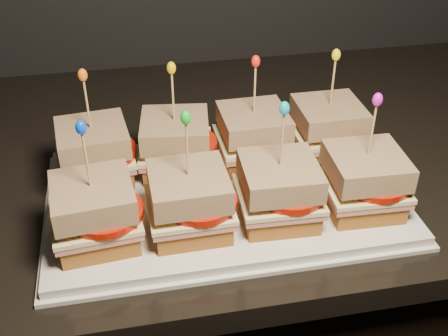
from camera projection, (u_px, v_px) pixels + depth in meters
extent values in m
cube|color=black|center=(70.00, 170.00, 0.86)|extent=(2.32, 0.68, 0.03)
cube|color=silver|center=(224.00, 196.00, 0.76)|extent=(0.46, 0.29, 0.02)
cube|color=silver|center=(224.00, 200.00, 0.76)|extent=(0.47, 0.30, 0.01)
cube|color=brown|center=(97.00, 169.00, 0.77)|extent=(0.10, 0.10, 0.02)
cube|color=#C56F62|center=(96.00, 159.00, 0.76)|extent=(0.11, 0.10, 0.01)
cube|color=#F1E79E|center=(95.00, 155.00, 0.76)|extent=(0.11, 0.11, 0.01)
cylinder|color=#AF1706|center=(103.00, 152.00, 0.75)|extent=(0.09, 0.09, 0.01)
cube|color=#502711|center=(92.00, 138.00, 0.75)|extent=(0.10, 0.10, 0.03)
cylinder|color=tan|center=(88.00, 107.00, 0.72)|extent=(0.00, 0.00, 0.09)
ellipsoid|color=orange|center=(83.00, 75.00, 0.70)|extent=(0.01, 0.01, 0.02)
cube|color=brown|center=(177.00, 161.00, 0.79)|extent=(0.10, 0.10, 0.02)
cube|color=#C56F62|center=(176.00, 151.00, 0.78)|extent=(0.11, 0.11, 0.01)
cube|color=#F1E79E|center=(176.00, 147.00, 0.78)|extent=(0.11, 0.11, 0.01)
cylinder|color=#AF1706|center=(185.00, 144.00, 0.77)|extent=(0.09, 0.09, 0.01)
cube|color=#502711|center=(175.00, 130.00, 0.76)|extent=(0.10, 0.10, 0.03)
cylinder|color=tan|center=(173.00, 100.00, 0.74)|extent=(0.00, 0.00, 0.09)
ellipsoid|color=#E9AE05|center=(171.00, 68.00, 0.71)|extent=(0.01, 0.01, 0.02)
cube|color=brown|center=(253.00, 153.00, 0.81)|extent=(0.09, 0.09, 0.02)
cube|color=#C56F62|center=(253.00, 143.00, 0.80)|extent=(0.10, 0.10, 0.01)
cube|color=#F1E79E|center=(253.00, 139.00, 0.80)|extent=(0.10, 0.10, 0.01)
cylinder|color=#AF1706|center=(263.00, 136.00, 0.79)|extent=(0.09, 0.09, 0.01)
cube|color=#502711|center=(254.00, 122.00, 0.78)|extent=(0.09, 0.09, 0.03)
cylinder|color=tan|center=(255.00, 92.00, 0.76)|extent=(0.00, 0.00, 0.09)
ellipsoid|color=red|center=(256.00, 61.00, 0.73)|extent=(0.01, 0.01, 0.02)
cube|color=brown|center=(325.00, 145.00, 0.83)|extent=(0.09, 0.09, 0.02)
cube|color=#C56F62|center=(327.00, 135.00, 0.82)|extent=(0.10, 0.09, 0.01)
cube|color=#F1E79E|center=(327.00, 131.00, 0.81)|extent=(0.10, 0.10, 0.01)
cylinder|color=#AF1706|center=(337.00, 128.00, 0.81)|extent=(0.09, 0.09, 0.01)
cube|color=#502711|center=(329.00, 115.00, 0.80)|extent=(0.09, 0.09, 0.03)
cylinder|color=tan|center=(333.00, 86.00, 0.77)|extent=(0.00, 0.00, 0.09)
ellipsoid|color=yellow|center=(336.00, 55.00, 0.75)|extent=(0.01, 0.01, 0.02)
cube|color=brown|center=(98.00, 231.00, 0.67)|extent=(0.10, 0.10, 0.02)
cube|color=#C56F62|center=(96.00, 220.00, 0.66)|extent=(0.11, 0.10, 0.01)
cube|color=#F1E79E|center=(95.00, 215.00, 0.65)|extent=(0.11, 0.11, 0.01)
cylinder|color=#AF1706|center=(105.00, 212.00, 0.65)|extent=(0.09, 0.09, 0.01)
cube|color=#502711|center=(92.00, 197.00, 0.64)|extent=(0.10, 0.10, 0.03)
cylinder|color=tan|center=(87.00, 163.00, 0.61)|extent=(0.00, 0.00, 0.09)
ellipsoid|color=blue|center=(81.00, 127.00, 0.59)|extent=(0.01, 0.01, 0.02)
cube|color=brown|center=(190.00, 219.00, 0.68)|extent=(0.09, 0.09, 0.02)
cube|color=#C56F62|center=(190.00, 209.00, 0.67)|extent=(0.10, 0.10, 0.01)
cube|color=#F1E79E|center=(189.00, 204.00, 0.67)|extent=(0.10, 0.10, 0.01)
cylinder|color=#AF1706|center=(200.00, 201.00, 0.66)|extent=(0.09, 0.09, 0.01)
cube|color=#502711|center=(189.00, 186.00, 0.66)|extent=(0.09, 0.09, 0.03)
cylinder|color=tan|center=(187.00, 153.00, 0.63)|extent=(0.00, 0.00, 0.09)
ellipsoid|color=green|center=(186.00, 118.00, 0.60)|extent=(0.01, 0.01, 0.02)
cube|color=brown|center=(278.00, 209.00, 0.70)|extent=(0.09, 0.09, 0.02)
cube|color=#C56F62|center=(278.00, 198.00, 0.69)|extent=(0.10, 0.10, 0.01)
cube|color=#F1E79E|center=(279.00, 194.00, 0.69)|extent=(0.10, 0.10, 0.01)
cylinder|color=#AF1706|center=(290.00, 190.00, 0.68)|extent=(0.09, 0.09, 0.01)
cube|color=#502711|center=(280.00, 175.00, 0.67)|extent=(0.09, 0.09, 0.03)
cylinder|color=tan|center=(282.00, 143.00, 0.65)|extent=(0.00, 0.00, 0.09)
ellipsoid|color=#0EA0B6|center=(284.00, 108.00, 0.62)|extent=(0.01, 0.01, 0.02)
cube|color=brown|center=(361.00, 198.00, 0.72)|extent=(0.09, 0.09, 0.02)
cube|color=#C56F62|center=(362.00, 188.00, 0.71)|extent=(0.10, 0.10, 0.01)
cube|color=#F1E79E|center=(363.00, 184.00, 0.71)|extent=(0.10, 0.10, 0.01)
cylinder|color=#AF1706|center=(375.00, 180.00, 0.70)|extent=(0.09, 0.09, 0.01)
cube|color=#502711|center=(366.00, 165.00, 0.69)|extent=(0.09, 0.09, 0.03)
cylinder|color=tan|center=(372.00, 134.00, 0.66)|extent=(0.00, 0.00, 0.09)
ellipsoid|color=#D618C5|center=(378.00, 100.00, 0.64)|extent=(0.01, 0.01, 0.02)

